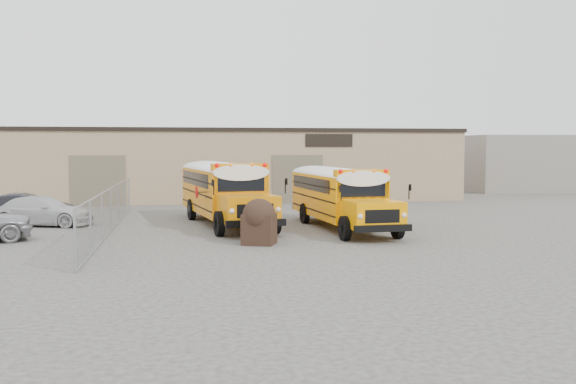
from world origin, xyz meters
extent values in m
plane|color=#3E3B39|center=(0.00, 0.00, 0.00)|extent=(120.00, 120.00, 0.00)
cube|color=tan|center=(0.00, 20.00, 2.25)|extent=(30.00, 10.00, 4.50)
cube|color=black|center=(0.00, 20.00, 4.55)|extent=(30.20, 10.20, 0.25)
cube|color=black|center=(6.00, 14.98, 3.90)|extent=(3.00, 0.08, 0.80)
cube|color=brown|center=(-8.00, 14.98, 1.50)|extent=(3.20, 0.08, 3.00)
cube|color=brown|center=(4.00, 14.98, 1.50)|extent=(3.20, 0.08, 3.00)
cylinder|color=gray|center=(-6.00, -6.00, 0.90)|extent=(0.07, 0.07, 1.80)
cylinder|color=gray|center=(-6.00, -3.00, 0.90)|extent=(0.07, 0.07, 1.80)
cylinder|color=gray|center=(-6.00, 0.00, 0.90)|extent=(0.07, 0.07, 1.80)
cylinder|color=gray|center=(-6.00, 3.00, 0.90)|extent=(0.07, 0.07, 1.80)
cylinder|color=gray|center=(-6.00, 6.00, 0.90)|extent=(0.07, 0.07, 1.80)
cylinder|color=gray|center=(-6.00, 9.00, 0.90)|extent=(0.07, 0.07, 1.80)
cylinder|color=gray|center=(-6.00, 12.00, 0.90)|extent=(0.07, 0.07, 1.80)
cylinder|color=gray|center=(-6.00, 3.00, 1.78)|extent=(0.05, 18.00, 0.05)
cylinder|color=gray|center=(-6.00, 3.00, 0.05)|extent=(0.05, 18.00, 0.05)
cube|color=gray|center=(-6.00, 3.00, 0.90)|extent=(0.02, 18.00, 1.70)
cube|color=gray|center=(24.00, 24.00, 2.20)|extent=(10.00, 8.00, 4.40)
cube|color=orange|center=(-2.22, 11.14, 1.48)|extent=(3.54, 7.57, 1.96)
cube|color=orange|center=(-1.46, 6.51, 1.05)|extent=(2.42, 2.42, 1.10)
cube|color=black|center=(-1.63, 7.57, 2.03)|extent=(1.95, 0.37, 0.72)
cube|color=white|center=(-2.22, 11.14, 2.61)|extent=(3.55, 7.65, 0.38)
cube|color=orange|center=(-1.67, 7.79, 2.63)|extent=(2.39, 0.85, 0.34)
sphere|color=#E50705|center=(-2.62, 7.41, 2.75)|extent=(0.19, 0.19, 0.19)
sphere|color=#E50705|center=(-0.64, 7.73, 2.75)|extent=(0.19, 0.19, 0.19)
sphere|color=orange|center=(-2.08, 7.50, 2.75)|extent=(0.19, 0.19, 0.19)
sphere|color=orange|center=(-1.18, 7.64, 2.75)|extent=(0.19, 0.19, 0.19)
cube|color=black|center=(-1.27, 5.40, 0.61)|extent=(2.35, 0.59, 0.27)
cube|color=black|center=(-2.81, 14.79, 0.61)|extent=(2.35, 0.57, 0.27)
cube|color=black|center=(-2.22, 11.14, 1.41)|extent=(3.55, 7.43, 0.06)
cube|color=black|center=(-2.26, 11.43, 2.03)|extent=(3.38, 6.44, 0.59)
cylinder|color=black|center=(-2.60, 6.43, 0.50)|extent=(0.43, 1.03, 1.00)
cylinder|color=black|center=(-0.35, 6.80, 0.50)|extent=(0.43, 1.03, 1.00)
cylinder|color=black|center=(-3.58, 12.40, 0.50)|extent=(0.43, 1.03, 1.00)
cylinder|color=black|center=(-1.33, 12.77, 0.50)|extent=(0.43, 1.03, 1.00)
cylinder|color=#BF0505|center=(-3.42, 8.42, 1.60)|extent=(0.11, 0.53, 0.54)
cube|color=#FF9900|center=(3.16, 8.49, 1.37)|extent=(2.75, 6.91, 1.82)
cube|color=#FF9900|center=(3.51, 4.15, 0.97)|extent=(2.10, 2.10, 1.02)
cube|color=black|center=(3.43, 5.14, 1.88)|extent=(1.82, 0.20, 0.67)
cube|color=white|center=(3.16, 8.49, 2.42)|extent=(2.76, 6.98, 0.36)
cube|color=#FF9900|center=(3.41, 5.35, 2.44)|extent=(2.20, 0.62, 0.32)
sphere|color=#E50705|center=(2.50, 5.07, 2.55)|extent=(0.18, 0.18, 0.18)
sphere|color=#E50705|center=(4.36, 5.22, 2.55)|extent=(0.18, 0.18, 0.18)
sphere|color=orange|center=(3.01, 5.11, 2.55)|extent=(0.18, 0.18, 0.18)
sphere|color=orange|center=(3.85, 5.18, 2.55)|extent=(0.18, 0.18, 0.18)
cube|color=black|center=(3.59, 3.11, 0.57)|extent=(2.19, 0.37, 0.25)
cube|color=black|center=(2.89, 11.91, 0.57)|extent=(2.18, 0.35, 0.25)
cube|color=black|center=(3.16, 8.49, 1.31)|extent=(2.78, 6.78, 0.05)
cube|color=black|center=(3.14, 8.76, 1.88)|extent=(2.69, 5.85, 0.55)
cylinder|color=black|center=(2.45, 4.16, 0.46)|extent=(0.32, 0.94, 0.92)
cylinder|color=black|center=(4.56, 4.33, 0.46)|extent=(0.32, 0.94, 0.92)
cylinder|color=black|center=(2.00, 9.75, 0.46)|extent=(0.32, 0.94, 0.92)
cylinder|color=black|center=(4.11, 9.92, 0.46)|extent=(0.32, 0.94, 0.92)
cube|color=black|center=(-0.38, -1.54, 0.55)|extent=(1.39, 1.33, 1.10)
sphere|color=black|center=(-0.38, -1.54, 1.04)|extent=(1.21, 1.21, 1.21)
imported|color=silver|center=(-9.21, 5.50, 0.66)|extent=(4.85, 2.95, 1.31)
imported|color=black|center=(-10.02, 6.00, 0.70)|extent=(4.33, 1.74, 1.40)
camera|label=1|loc=(-3.07, -24.18, 3.47)|focal=40.00mm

